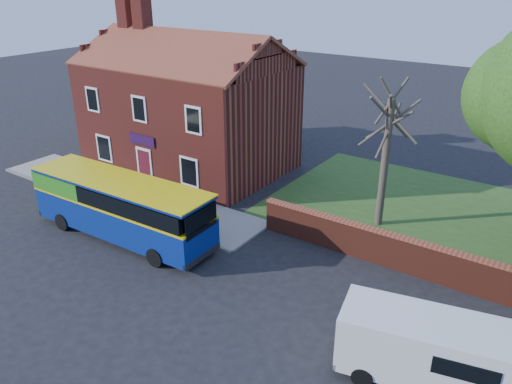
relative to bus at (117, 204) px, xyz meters
The scene contains 7 objects.
ground 4.53m from the bus, 34.06° to the right, with size 120.00×120.00×0.00m, color black.
pavement 5.14m from the bus, 136.00° to the left, with size 18.00×3.50×0.12m, color gray.
kerb 4.19m from the bus, 154.95° to the left, with size 18.00×0.15×0.14m, color slate.
shop_building 9.95m from the bus, 111.14° to the left, with size 12.30×8.13×10.50m.
bus is the anchor object (origin of this frame).
van_near 14.95m from the bus, ahead, with size 5.42×3.08×2.24m.
bare_tree 12.90m from the bus, 39.51° to the left, with size 2.62×3.13×7.00m.
Camera 1 is at (13.93, -11.39, 11.68)m, focal length 35.00 mm.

